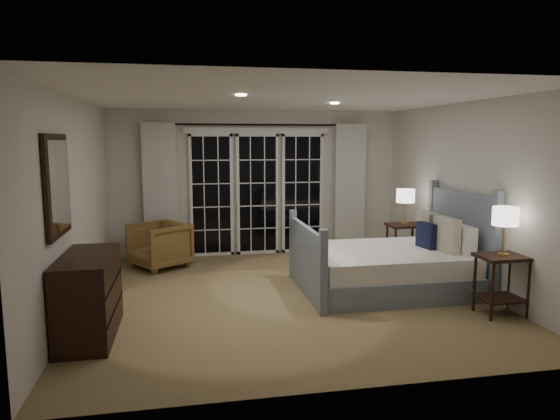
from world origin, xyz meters
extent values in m
plane|color=#927C4E|center=(0.00, 0.00, 0.00)|extent=(5.00, 5.00, 0.00)
plane|color=white|center=(0.00, 0.00, 2.50)|extent=(5.00, 5.00, 0.00)
cube|color=silver|center=(-2.50, 0.00, 1.25)|extent=(0.02, 5.00, 2.50)
cube|color=silver|center=(2.50, 0.00, 1.25)|extent=(0.02, 5.00, 2.50)
cube|color=silver|center=(0.00, 2.50, 1.25)|extent=(5.00, 0.02, 2.50)
cube|color=silver|center=(0.00, -2.50, 1.25)|extent=(5.00, 0.02, 2.50)
cube|color=black|center=(-0.80, 2.47, 1.05)|extent=(0.66, 0.02, 2.02)
cube|color=black|center=(0.00, 2.47, 1.05)|extent=(0.66, 0.02, 2.02)
cube|color=black|center=(0.80, 2.47, 1.05)|extent=(0.66, 0.02, 2.02)
cube|color=white|center=(0.00, 2.46, 2.15)|extent=(2.50, 0.04, 0.10)
cylinder|color=black|center=(0.00, 2.40, 2.25)|extent=(3.50, 0.03, 0.03)
cube|color=silver|center=(-1.65, 2.38, 1.15)|extent=(0.55, 0.10, 2.25)
cube|color=silver|center=(1.65, 2.38, 1.15)|extent=(0.55, 0.10, 2.25)
cylinder|color=white|center=(0.80, 0.60, 2.49)|extent=(0.12, 0.12, 0.01)
cylinder|color=white|center=(-0.60, -0.40, 2.49)|extent=(0.12, 0.12, 0.01)
cube|color=slate|center=(1.35, 0.01, 0.15)|extent=(2.04, 1.59, 0.30)
cube|color=white|center=(1.35, 0.01, 0.42)|extent=(1.98, 1.53, 0.25)
cube|color=slate|center=(2.43, 0.01, 0.65)|extent=(0.06, 1.59, 1.30)
cube|color=slate|center=(0.27, 0.01, 0.45)|extent=(0.06, 1.59, 0.90)
cube|color=white|center=(2.23, -0.31, 0.73)|extent=(0.14, 0.60, 0.36)
cube|color=white|center=(2.23, 0.33, 0.73)|extent=(0.14, 0.60, 0.36)
cube|color=beige|center=(2.07, -0.27, 0.77)|extent=(0.16, 0.46, 0.45)
cube|color=beige|center=(2.07, 0.29, 0.77)|extent=(0.16, 0.46, 0.45)
cube|color=#121833|center=(1.93, 0.01, 0.72)|extent=(0.15, 0.35, 0.34)
cube|color=black|center=(2.27, -1.16, 0.68)|extent=(0.54, 0.43, 0.04)
cube|color=black|center=(2.27, -1.16, 0.19)|extent=(0.50, 0.39, 0.03)
cylinder|color=black|center=(2.05, -1.33, 0.33)|extent=(0.04, 0.04, 0.67)
cylinder|color=black|center=(2.50, -1.33, 0.33)|extent=(0.04, 0.04, 0.67)
cylinder|color=black|center=(2.05, -0.98, 0.33)|extent=(0.04, 0.04, 0.67)
cylinder|color=black|center=(2.50, -0.98, 0.33)|extent=(0.04, 0.04, 0.67)
cube|color=black|center=(2.15, 1.16, 0.66)|extent=(0.52, 0.42, 0.04)
cube|color=black|center=(2.15, 1.16, 0.19)|extent=(0.48, 0.37, 0.03)
cylinder|color=black|center=(1.93, 0.99, 0.32)|extent=(0.04, 0.04, 0.65)
cylinder|color=black|center=(2.37, 0.99, 0.32)|extent=(0.04, 0.04, 0.65)
cylinder|color=black|center=(1.93, 1.32, 0.32)|extent=(0.04, 0.04, 0.65)
cylinder|color=black|center=(2.37, 1.32, 0.32)|extent=(0.04, 0.04, 0.65)
cylinder|color=tan|center=(2.27, -1.16, 0.71)|extent=(0.12, 0.12, 0.02)
cylinder|color=tan|center=(2.27, -1.16, 0.88)|extent=(0.02, 0.02, 0.32)
cylinder|color=white|center=(2.27, -1.16, 1.15)|extent=(0.28, 0.28, 0.21)
cylinder|color=tan|center=(2.15, 1.16, 0.69)|extent=(0.12, 0.12, 0.02)
cylinder|color=tan|center=(2.15, 1.16, 0.86)|extent=(0.02, 0.02, 0.32)
cylinder|color=white|center=(2.15, 1.16, 1.12)|extent=(0.29, 0.29, 0.21)
imported|color=brown|center=(-1.66, 1.78, 0.36)|extent=(1.08, 1.07, 0.71)
cube|color=black|center=(-2.23, -0.93, 0.42)|extent=(0.50, 1.19, 0.85)
cube|color=black|center=(-1.98, -0.93, 0.28)|extent=(0.01, 1.17, 0.01)
cube|color=black|center=(-1.98, -0.93, 0.56)|extent=(0.01, 1.17, 0.01)
cube|color=black|center=(-2.47, -0.93, 1.55)|extent=(0.04, 0.85, 1.00)
cube|color=white|center=(-2.44, -0.93, 1.55)|extent=(0.01, 0.73, 0.88)
camera|label=1|loc=(-1.25, -6.09, 1.99)|focal=32.00mm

